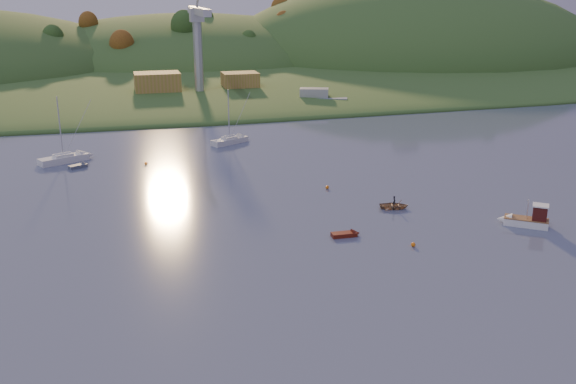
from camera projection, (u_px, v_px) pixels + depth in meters
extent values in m
plane|color=#363F59|center=(389.00, 363.00, 48.72)|extent=(500.00, 500.00, 0.00)
cube|color=#294A1D|center=(158.00, 57.00, 260.05)|extent=(620.00, 220.00, 1.50)
ellipsoid|color=#294A1D|center=(174.00, 78.00, 200.32)|extent=(640.00, 150.00, 7.00)
ellipsoid|color=#294A1D|center=(189.00, 62.00, 244.17)|extent=(140.00, 120.00, 36.00)
ellipsoid|color=#294A1D|center=(410.00, 60.00, 251.66)|extent=(150.00, 130.00, 60.00)
cube|color=slate|center=(211.00, 95.00, 161.70)|extent=(42.00, 16.00, 2.40)
cube|color=olive|center=(157.00, 82.00, 158.27)|extent=(11.00, 8.00, 4.80)
cube|color=olive|center=(240.00, 80.00, 164.56)|extent=(9.00, 7.00, 4.00)
cylinder|color=#B7B7BC|center=(198.00, 55.00, 156.00)|extent=(2.20, 2.20, 18.00)
cube|color=#B7B7BC|center=(197.00, 15.00, 153.10)|extent=(3.20, 3.20, 3.20)
cube|color=#B7B7BC|center=(202.00, 12.00, 144.52)|extent=(1.80, 18.00, 1.60)
cube|color=#B7B7BC|center=(194.00, 10.00, 157.39)|extent=(1.80, 10.00, 1.60)
cube|color=white|center=(526.00, 222.00, 76.60)|extent=(5.10, 4.47, 0.90)
cone|color=white|center=(504.00, 220.00, 77.49)|extent=(2.49, 2.50, 1.81)
cube|color=brown|center=(526.00, 219.00, 76.46)|extent=(5.13, 4.51, 0.12)
cube|color=#43130F|center=(540.00, 213.00, 75.69)|extent=(2.19, 2.17, 1.81)
cube|color=white|center=(541.00, 205.00, 75.40)|extent=(2.47, 2.45, 0.15)
cylinder|color=silver|center=(528.00, 209.00, 76.10)|extent=(0.10, 0.10, 2.41)
cube|color=white|center=(64.00, 159.00, 104.22)|extent=(8.02, 5.56, 1.07)
cube|color=white|center=(63.00, 156.00, 104.04)|extent=(3.40, 2.87, 0.68)
cylinder|color=silver|center=(60.00, 127.00, 102.57)|extent=(0.18, 0.18, 9.74)
cylinder|color=silver|center=(63.00, 154.00, 103.96)|extent=(2.85, 1.49, 0.12)
cylinder|color=white|center=(63.00, 154.00, 103.93)|extent=(2.60, 1.53, 0.36)
cube|color=silver|center=(229.00, 141.00, 116.82)|extent=(7.28, 5.27, 0.98)
cube|color=silver|center=(229.00, 138.00, 116.66)|extent=(3.11, 2.68, 0.62)
cylinder|color=silver|center=(229.00, 114.00, 115.31)|extent=(0.18, 0.18, 8.90)
cylinder|color=silver|center=(229.00, 137.00, 116.58)|extent=(2.56, 1.46, 0.12)
cylinder|color=silver|center=(229.00, 136.00, 116.55)|extent=(2.36, 1.50, 0.36)
imported|color=#8E6C4E|center=(394.00, 206.00, 82.63)|extent=(4.33, 3.60, 0.77)
imported|color=black|center=(394.00, 203.00, 82.53)|extent=(0.48, 0.60, 1.44)
cube|color=#59170C|center=(344.00, 234.00, 73.41)|extent=(2.91, 1.20, 0.48)
cone|color=#59170C|center=(356.00, 233.00, 73.74)|extent=(1.03, 1.17, 1.15)
cube|color=#505969|center=(78.00, 166.00, 101.26)|extent=(3.05, 2.47, 0.51)
cone|color=#505969|center=(86.00, 165.00, 102.21)|extent=(1.47, 1.56, 1.24)
cube|color=slate|center=(314.00, 101.00, 154.62)|extent=(16.88, 10.68, 2.04)
cube|color=#B7B7BC|center=(314.00, 94.00, 154.10)|extent=(7.56, 5.49, 2.73)
sphere|color=orange|center=(413.00, 245.00, 70.52)|extent=(0.50, 0.50, 0.50)
sphere|color=orange|center=(327.00, 187.00, 90.69)|extent=(0.50, 0.50, 0.50)
sphere|color=orange|center=(146.00, 163.00, 102.95)|extent=(0.50, 0.50, 0.50)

